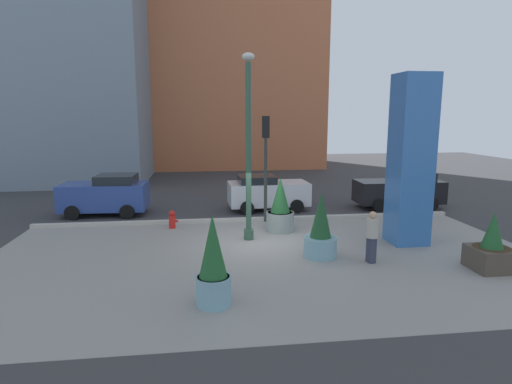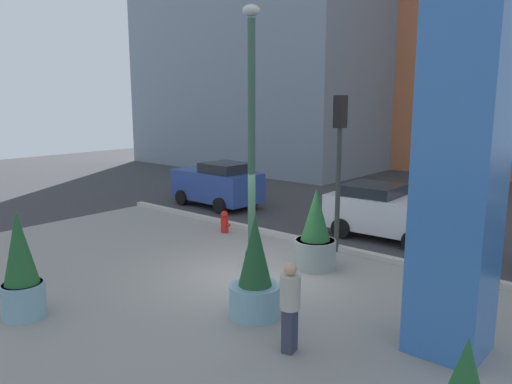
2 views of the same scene
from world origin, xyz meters
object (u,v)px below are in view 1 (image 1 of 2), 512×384
(potted_plant_near_right, at_px, (491,249))
(lamp_post, at_px, (248,152))
(potted_plant_mid_plaza, at_px, (213,266))
(traffic_light_far_side, at_px, (266,151))
(potted_plant_by_pillar, at_px, (321,232))
(art_pillar_blue, at_px, (411,161))
(car_passing_lane, at_px, (400,190))
(car_far_lane, at_px, (267,192))
(fire_hydrant, at_px, (172,219))
(car_intersection, at_px, (106,195))
(pedestrian_crossing, at_px, (372,234))
(potted_plant_curbside, at_px, (280,209))

(potted_plant_near_right, bearing_deg, lamp_post, 149.24)
(potted_plant_mid_plaza, height_order, potted_plant_near_right, potted_plant_mid_plaza)
(lamp_post, height_order, traffic_light_far_side, lamp_post)
(potted_plant_mid_plaza, bearing_deg, potted_plant_by_pillar, 41.53)
(art_pillar_blue, height_order, car_passing_lane, art_pillar_blue)
(potted_plant_by_pillar, relative_size, car_far_lane, 0.55)
(potted_plant_near_right, distance_m, fire_hydrant, 11.40)
(potted_plant_mid_plaza, bearing_deg, car_intersection, 114.35)
(potted_plant_mid_plaza, bearing_deg, pedestrian_crossing, 25.86)
(car_far_lane, xyz_separation_m, pedestrian_crossing, (2.06, -7.90, 0.05))
(art_pillar_blue, distance_m, potted_plant_mid_plaza, 8.49)
(potted_plant_mid_plaza, bearing_deg, traffic_light_far_side, 72.82)
(art_pillar_blue, relative_size, pedestrian_crossing, 3.62)
(potted_plant_near_right, xyz_separation_m, car_intersection, (-12.86, 8.84, 0.31))
(lamp_post, distance_m, potted_plant_mid_plaza, 6.03)
(potted_plant_near_right, bearing_deg, car_passing_lane, 81.46)
(potted_plant_curbside, relative_size, fire_hydrant, 2.86)
(car_far_lane, bearing_deg, art_pillar_blue, -55.39)
(lamp_post, bearing_deg, traffic_light_far_side, 68.70)
(potted_plant_curbside, distance_m, car_passing_lane, 7.61)
(potted_plant_mid_plaza, height_order, potted_plant_by_pillar, potted_plant_mid_plaza)
(potted_plant_by_pillar, xyz_separation_m, fire_hydrant, (-4.99, 4.22, -0.48))
(potted_plant_by_pillar, relative_size, potted_plant_curbside, 1.00)
(pedestrian_crossing, bearing_deg, potted_plant_curbside, 118.40)
(art_pillar_blue, relative_size, potted_plant_by_pillar, 2.77)
(potted_plant_by_pillar, relative_size, car_intersection, 0.55)
(potted_plant_mid_plaza, xyz_separation_m, car_passing_lane, (9.54, 9.96, -0.11))
(lamp_post, relative_size, car_far_lane, 1.72)
(art_pillar_blue, xyz_separation_m, pedestrian_crossing, (-2.09, -1.89, -2.06))
(potted_plant_curbside, height_order, traffic_light_far_side, traffic_light_far_side)
(potted_plant_mid_plaza, relative_size, pedestrian_crossing, 1.37)
(potted_plant_near_right, bearing_deg, pedestrian_crossing, 162.33)
(art_pillar_blue, distance_m, potted_plant_near_right, 3.94)
(art_pillar_blue, relative_size, fire_hydrant, 7.94)
(art_pillar_blue, bearing_deg, potted_plant_curbside, 153.85)
(potted_plant_by_pillar, height_order, traffic_light_far_side, traffic_light_far_side)
(traffic_light_far_side, bearing_deg, potted_plant_mid_plaza, -107.18)
(art_pillar_blue, height_order, potted_plant_near_right, art_pillar_blue)
(lamp_post, bearing_deg, potted_plant_near_right, -30.76)
(car_intersection, bearing_deg, potted_plant_near_right, -34.51)
(fire_hydrant, distance_m, pedestrian_crossing, 8.12)
(potted_plant_by_pillar, xyz_separation_m, car_passing_lane, (6.00, 6.83, 0.05))
(car_passing_lane, bearing_deg, car_intersection, 179.01)
(potted_plant_mid_plaza, height_order, pedestrian_crossing, potted_plant_mid_plaza)
(fire_hydrant, relative_size, car_far_lane, 0.19)
(potted_plant_near_right, bearing_deg, potted_plant_mid_plaza, -170.63)
(potted_plant_curbside, relative_size, car_passing_lane, 0.51)
(traffic_light_far_side, height_order, pedestrian_crossing, traffic_light_far_side)
(art_pillar_blue, relative_size, traffic_light_far_side, 1.32)
(fire_hydrant, distance_m, car_far_lane, 5.29)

